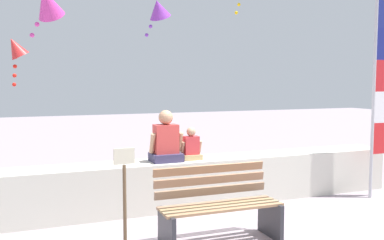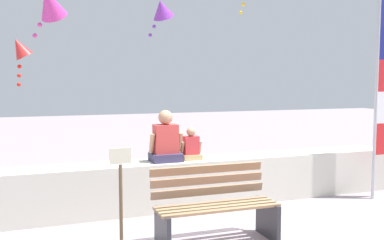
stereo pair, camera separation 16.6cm
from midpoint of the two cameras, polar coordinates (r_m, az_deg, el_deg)
ground_plane at (r=6.16m, az=5.98°, el=-12.97°), size 40.00×40.00×0.00m
seawall_ledge at (r=6.88m, az=2.52°, el=-7.92°), size 6.56×0.63×0.72m
park_bench at (r=5.28m, az=3.92°, el=-11.38°), size 1.46×0.63×0.88m
person_adult at (r=6.50m, az=-2.72°, el=-2.80°), size 0.50×0.37×0.76m
person_child at (r=6.65m, az=0.59°, el=-3.53°), size 0.32×0.24×0.50m
flag_banner at (r=7.70m, az=24.19°, el=4.32°), size 0.41×0.05×3.27m
kite_magenta at (r=8.00m, az=-17.47°, el=14.31°), size 0.74×0.80×0.91m
kite_red at (r=9.26m, az=-21.01°, el=8.67°), size 0.53×0.64×1.01m
kite_purple at (r=9.68m, az=-3.44°, el=14.20°), size 0.74×0.74×0.85m
sign_post at (r=5.01m, az=-8.32°, el=-8.91°), size 0.24×0.04×1.16m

